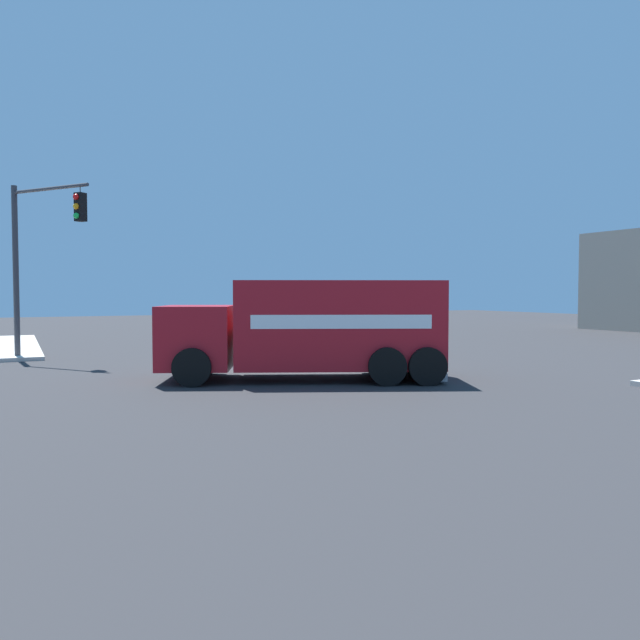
% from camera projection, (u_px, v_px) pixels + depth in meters
% --- Properties ---
extents(ground_plane, '(100.00, 100.00, 0.00)m').
position_uv_depth(ground_plane, '(291.00, 371.00, 18.79)').
color(ground_plane, '#2B2B2D').
extents(delivery_truck, '(5.47, 7.96, 2.73)m').
position_uv_depth(delivery_truck, '(312.00, 328.00, 16.95)').
color(delivery_truck, '#AD141E').
rests_on(delivery_truck, ground).
extents(traffic_light_primary, '(3.07, 2.33, 6.10)m').
position_uv_depth(traffic_light_primary, '(36.00, 244.00, 21.50)').
color(traffic_light_primary, '#38383D').
rests_on(traffic_light_primary, sidewalk_corner_near).
extents(pickup_maroon, '(2.32, 5.23, 1.38)m').
position_uv_depth(pickup_maroon, '(280.00, 328.00, 29.10)').
color(pickup_maroon, maroon).
rests_on(pickup_maroon, ground).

